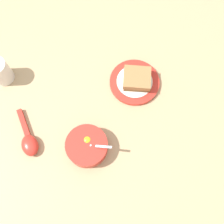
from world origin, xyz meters
The scene contains 5 objects.
ground_plane centered at (0.00, 0.00, 0.00)m, with size 3.00×3.00×0.00m, color tan.
egg_bowl centered at (0.12, 0.21, 0.03)m, with size 0.13×0.14×0.08m.
toast_plate centered at (-0.16, 0.19, 0.01)m, with size 0.17×0.17×0.01m.
toast_sandwich centered at (-0.17, 0.20, 0.03)m, with size 0.12×0.12×0.04m.
soup_spoon centered at (0.22, 0.06, 0.01)m, with size 0.11×0.17×0.03m.
Camera 1 is at (0.20, 0.38, 0.83)m, focal length 42.00 mm.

